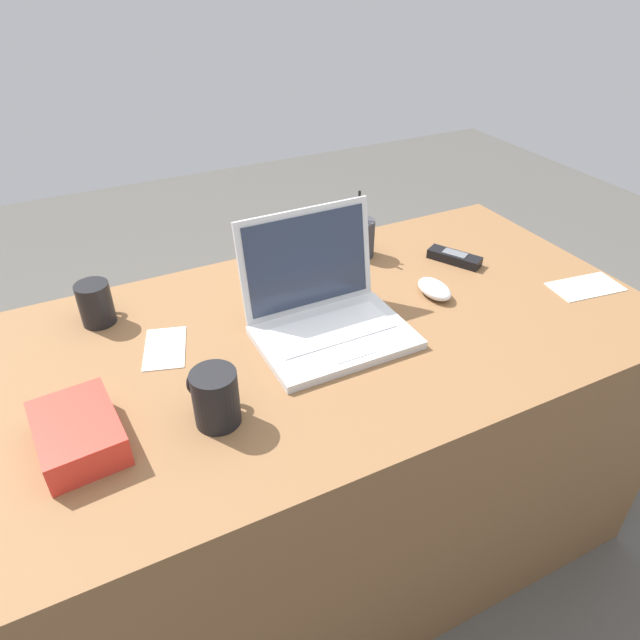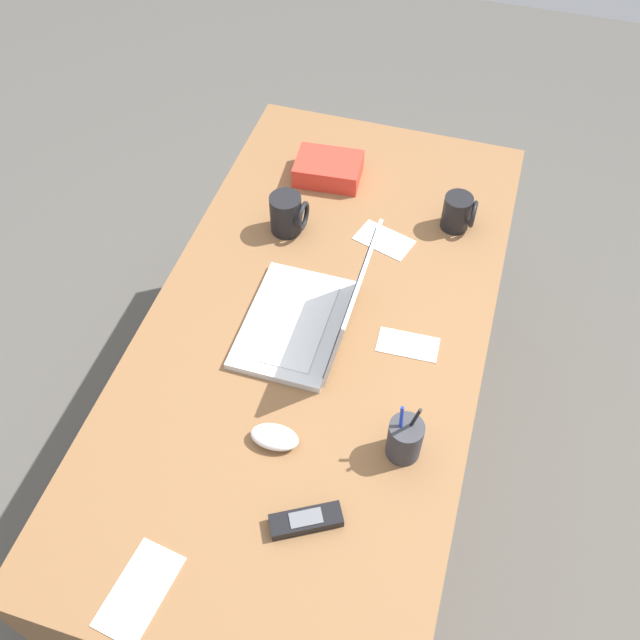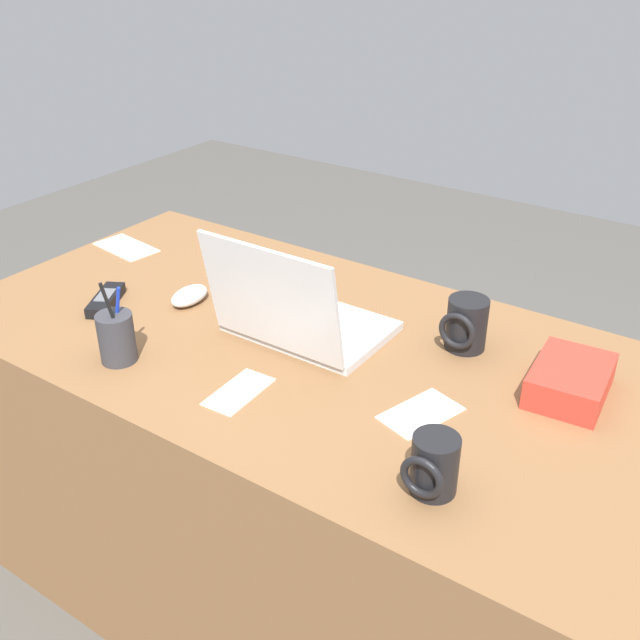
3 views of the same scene
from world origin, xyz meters
name	(u,v)px [view 2 (image 2 of 3)]	position (x,y,z in m)	size (l,w,h in m)	color
ground_plane	(318,463)	(0.00, 0.00, 0.00)	(6.00, 6.00, 0.00)	#4C4944
desk	(317,404)	(0.00, 0.00, 0.36)	(1.54, 0.78, 0.72)	brown
laptop	(313,317)	(0.02, 0.00, 0.77)	(0.32, 0.27, 0.24)	silver
computer_mouse	(275,437)	(0.32, 0.01, 0.74)	(0.06, 0.10, 0.04)	white
coffee_mug_white	(287,214)	(-0.27, -0.16, 0.77)	(0.08, 0.09, 0.11)	black
coffee_mug_tall	(458,212)	(-0.41, 0.25, 0.77)	(0.07, 0.08, 0.10)	black
cordless_phone	(306,520)	(0.46, 0.12, 0.73)	(0.10, 0.14, 0.03)	black
pen_holder	(405,439)	(0.26, 0.26, 0.77)	(0.07, 0.07, 0.17)	#333338
snack_bag	(328,169)	(-0.50, -0.12, 0.75)	(0.13, 0.18, 0.06)	red
paper_note_near_laptop	(407,346)	(0.00, 0.21, 0.72)	(0.07, 0.14, 0.00)	white
paper_note_left	(384,240)	(-0.30, 0.09, 0.72)	(0.08, 0.14, 0.00)	white
paper_note_right	(139,591)	(0.67, -0.13, 0.72)	(0.17, 0.09, 0.00)	white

